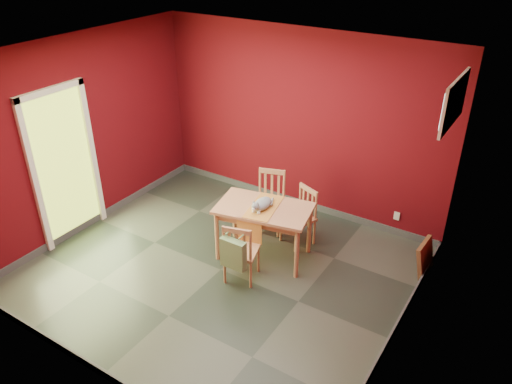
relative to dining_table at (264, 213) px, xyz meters
The scene contains 13 objects.
ground 0.91m from the dining_table, 117.77° to the right, with size 4.50×4.50×0.00m, color #2D342D.
room_shell 0.87m from the dining_table, 117.77° to the right, with size 4.50×4.50×4.50m.
doorway 2.74m from the dining_table, 159.12° to the right, with size 0.06×1.01×2.13m.
window 2.61m from the dining_table, 12.76° to the left, with size 0.05×0.90×0.50m.
outlet_plate 1.96m from the dining_table, 47.55° to the left, with size 0.08×0.01×0.12m, color silver.
dining_table is the anchor object (origin of this frame).
table_runner 0.12m from the dining_table, 90.00° to the right, with size 0.46×0.74×0.35m.
chair_far_left 0.73m from the dining_table, 114.72° to the left, with size 0.51×0.51×0.87m.
chair_far_right 0.64m from the dining_table, 65.51° to the left, with size 0.50×0.50×0.81m.
chair_near 0.62m from the dining_table, 87.70° to the right, with size 0.48×0.48×0.82m.
tote_bag 0.79m from the dining_table, 85.72° to the right, with size 0.32×0.19×0.45m.
cat 0.19m from the dining_table, 88.02° to the right, with size 0.20×0.37×0.19m, color slate, non-canonical shape.
picture_frame 2.09m from the dining_table, 22.49° to the left, with size 0.16×0.44×0.43m.
Camera 1 is at (3.11, -4.06, 3.96)m, focal length 35.00 mm.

